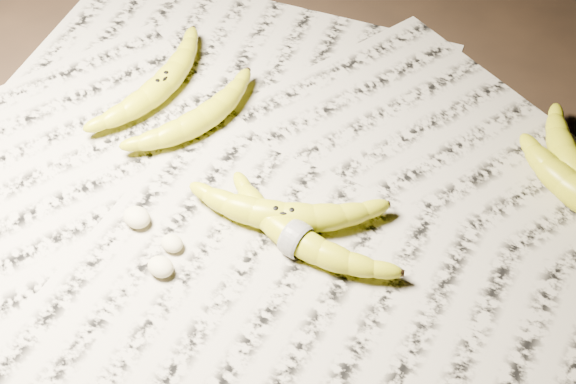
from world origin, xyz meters
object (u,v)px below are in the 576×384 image
Objects in this scene: banana_left_a at (162,83)px; banana_taped at (296,237)px; banana_left_b at (201,117)px; banana_center at (284,215)px.

banana_taped is at bearing -113.89° from banana_left_a.
banana_taped is at bearing -100.38° from banana_left_b.
banana_left_a is at bearing 133.57° from banana_center.
banana_left_a is 1.02× the size of banana_center.
banana_left_a is at bearing 88.98° from banana_left_b.
banana_left_a reaches higher than banana_left_b.
banana_left_b is at bearing -107.09° from banana_left_a.
banana_left_a is 0.08m from banana_left_b.
banana_center reaches higher than banana_left_a.
banana_center is 0.03m from banana_taped.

